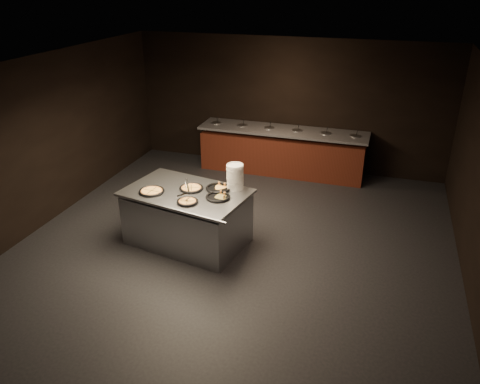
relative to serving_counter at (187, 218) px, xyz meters
The scene contains 11 objects.
room 1.29m from the serving_counter, ahead, with size 7.02×8.02×2.92m.
salad_bar 3.52m from the serving_counter, 76.93° to the left, with size 3.70×0.83×1.18m.
serving_counter is the anchor object (origin of this frame).
plate_stack 1.06m from the serving_counter, 25.73° to the left, with size 0.27×0.27×0.41m, color silver.
pan_veggie_whole 0.74m from the serving_counter, 158.68° to the right, with size 0.41×0.41×0.04m.
pan_cheese_whole 0.52m from the serving_counter, 63.48° to the left, with size 0.39×0.39×0.04m.
pan_cheese_slices_a 0.73m from the serving_counter, 26.79° to the left, with size 0.41×0.41×0.04m.
pan_cheese_slices_b 0.65m from the serving_counter, 62.96° to the right, with size 0.33×0.33×0.04m.
pan_veggie_slices 0.77m from the serving_counter, ahead, with size 0.39×0.39×0.04m.
server_left 0.57m from the serving_counter, 100.69° to the left, with size 0.26×0.29×0.17m.
server_right 0.68m from the serving_counter, 67.46° to the right, with size 0.35×0.15×0.17m.
Camera 1 is at (2.09, -6.07, 4.11)m, focal length 35.00 mm.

